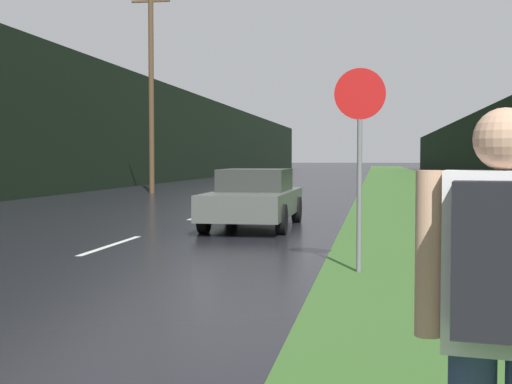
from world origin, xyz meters
The scene contains 11 objects.
grass_verge centered at (7.04, 40.00, 0.01)m, with size 6.00×240.00×0.02m, color #386028.
lane_stripe_c centered at (0.00, 13.36, 0.00)m, with size 0.12×3.00×0.01m, color silver.
lane_stripe_d centered at (0.00, 20.36, 0.00)m, with size 0.12×3.00×0.01m, color silver.
lane_stripe_e centered at (0.00, 27.36, 0.00)m, with size 0.12×3.00×0.01m, color silver.
lane_stripe_f centered at (0.00, 34.36, 0.00)m, with size 0.12×3.00×0.01m, color silver.
treeline_far_side centered at (-10.04, 50.00, 3.33)m, with size 2.00×140.00×6.66m, color black.
treeline_near_side centered at (13.04, 50.00, 2.52)m, with size 2.00×140.00×5.05m, color black.
utility_pole_far centered at (-5.37, 32.49, 4.78)m, with size 1.80×0.24×9.29m.
stop_sign centered at (4.58, 10.85, 1.76)m, with size 0.71×0.07×2.84m.
hitchhiker_with_backpack centered at (5.24, 3.50, 1.02)m, with size 0.61×0.47×1.78m.
car_passing_near centered at (2.02, 17.23, 0.69)m, with size 1.88×4.73×1.35m.
Camera 1 is at (4.79, 0.90, 1.59)m, focal length 50.00 mm.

